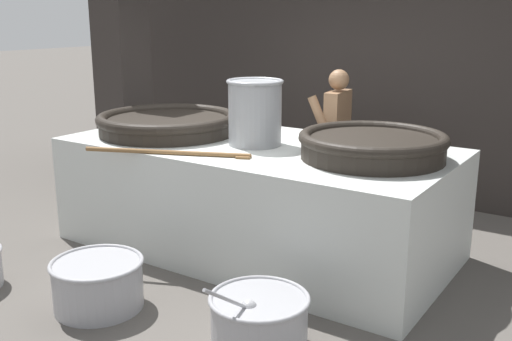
% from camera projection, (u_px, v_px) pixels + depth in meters
% --- Properties ---
extents(ground_plane, '(60.00, 60.00, 0.00)m').
position_uv_depth(ground_plane, '(256.00, 247.00, 5.82)').
color(ground_plane, '#56514C').
extents(back_wall, '(9.22, 0.24, 3.39)m').
position_uv_depth(back_wall, '(365.00, 56.00, 7.34)').
color(back_wall, '#2D2826').
rests_on(back_wall, ground_plane).
extents(support_pillar, '(0.49, 0.49, 3.39)m').
position_uv_depth(support_pillar, '(122.00, 57.00, 7.16)').
color(support_pillar, '#2D2826').
rests_on(support_pillar, ground_plane).
extents(hearth_platform, '(3.61, 1.78, 1.03)m').
position_uv_depth(hearth_platform, '(256.00, 197.00, 5.69)').
color(hearth_platform, silver).
rests_on(hearth_platform, ground_plane).
extents(giant_wok_near, '(1.41, 1.41, 0.21)m').
position_uv_depth(giant_wok_near, '(168.00, 123.00, 6.01)').
color(giant_wok_near, black).
rests_on(giant_wok_near, hearth_platform).
extents(giant_wok_far, '(1.24, 1.24, 0.22)m').
position_uv_depth(giant_wok_far, '(373.00, 145.00, 4.96)').
color(giant_wok_far, black).
rests_on(giant_wok_far, hearth_platform).
extents(stock_pot, '(0.52, 0.52, 0.60)m').
position_uv_depth(stock_pot, '(255.00, 111.00, 5.45)').
color(stock_pot, gray).
rests_on(stock_pot, hearth_platform).
extents(stirring_paddle, '(1.39, 0.64, 0.04)m').
position_uv_depth(stirring_paddle, '(173.00, 153.00, 5.12)').
color(stirring_paddle, brown).
rests_on(stirring_paddle, hearth_platform).
extents(cook, '(0.40, 0.61, 1.62)m').
position_uv_depth(cook, '(336.00, 136.00, 6.66)').
color(cook, '#8C6647').
rests_on(cook, ground_plane).
extents(prep_bowl_vegetables, '(0.69, 0.89, 0.65)m').
position_uv_depth(prep_bowl_vegetables, '(259.00, 320.00, 4.01)').
color(prep_bowl_vegetables, '#9E9EA3').
rests_on(prep_bowl_vegetables, ground_plane).
extents(prep_bowl_extra, '(0.71, 0.71, 0.39)m').
position_uv_depth(prep_bowl_extra, '(98.00, 282.00, 4.58)').
color(prep_bowl_extra, '#9E9EA3').
rests_on(prep_bowl_extra, ground_plane).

